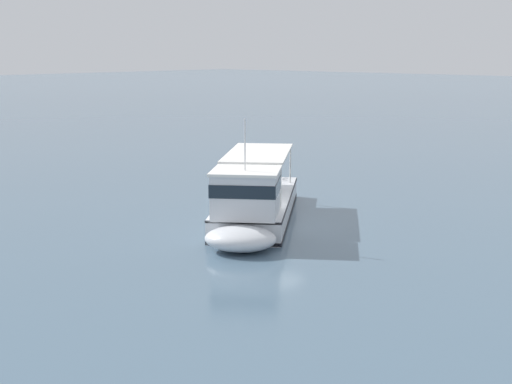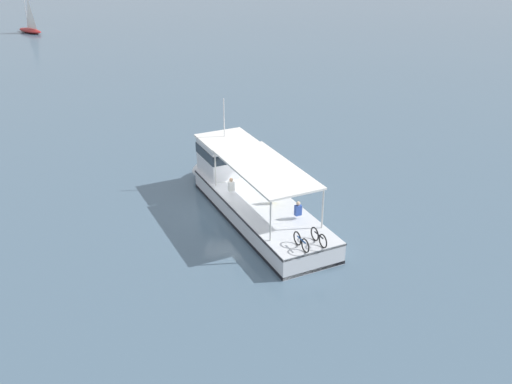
% 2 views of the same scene
% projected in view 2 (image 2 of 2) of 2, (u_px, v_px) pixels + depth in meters
% --- Properties ---
extents(ground_plane, '(400.00, 400.00, 0.00)m').
position_uv_depth(ground_plane, '(228.00, 207.00, 31.45)').
color(ground_plane, slate).
extents(ferry_main, '(12.15, 9.89, 5.32)m').
position_uv_depth(ferry_main, '(248.00, 191.00, 30.93)').
color(ferry_main, silver).
rests_on(ferry_main, ground).
extents(sailboat_far_left, '(3.55, 4.88, 5.40)m').
position_uv_depth(sailboat_far_left, '(30.00, 29.00, 78.38)').
color(sailboat_far_left, maroon).
rests_on(sailboat_far_left, ground).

